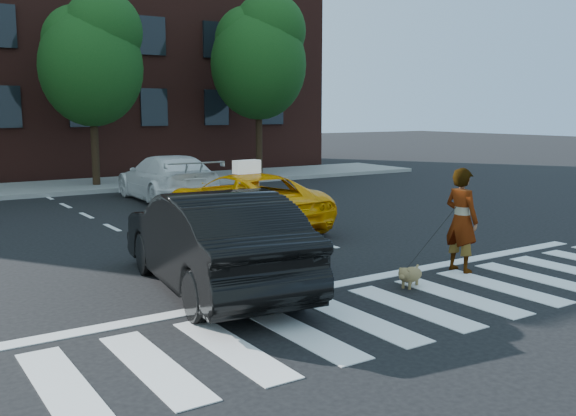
{
  "coord_description": "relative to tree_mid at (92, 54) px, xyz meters",
  "views": [
    {
      "loc": [
        -6.51,
        -6.59,
        2.86
      ],
      "look_at": [
        -0.16,
        3.08,
        1.1
      ],
      "focal_mm": 40.0,
      "sensor_mm": 36.0,
      "label": 1
    }
  ],
  "objects": [
    {
      "name": "building",
      "position": [
        -0.53,
        8.0,
        1.15
      ],
      "size": [
        26.0,
        10.0,
        12.0
      ],
      "primitive_type": "cube",
      "color": "#401D17",
      "rests_on": "ground"
    },
    {
      "name": "woman",
      "position": [
        1.69,
        -15.9,
        -3.92
      ],
      "size": [
        0.47,
        0.69,
        1.87
      ],
      "primitive_type": "imported",
      "rotation": [
        0.0,
        0.0,
        1.6
      ],
      "color": "#999999",
      "rests_on": "ground"
    },
    {
      "name": "taxi",
      "position": [
        0.56,
        -10.0,
        -4.17
      ],
      "size": [
        2.54,
        5.02,
        1.36
      ],
      "primitive_type": "imported",
      "rotation": [
        0.0,
        0.0,
        3.2
      ],
      "color": "#FFA905",
      "rests_on": "ground"
    },
    {
      "name": "stop_line",
      "position": [
        -0.53,
        -15.4,
        -4.85
      ],
      "size": [
        12.0,
        0.3,
        0.01
      ],
      "primitive_type": "cube",
      "color": "silver",
      "rests_on": "ground"
    },
    {
      "name": "crosswalk",
      "position": [
        -0.53,
        -17.0,
        -4.85
      ],
      "size": [
        13.0,
        2.4,
        0.01
      ],
      "primitive_type": "cube",
      "color": "silver",
      "rests_on": "ground"
    },
    {
      "name": "black_sedan",
      "position": [
        -2.53,
        -14.5,
        -4.04
      ],
      "size": [
        2.31,
        5.08,
        1.62
      ],
      "primitive_type": "imported",
      "rotation": [
        0.0,
        0.0,
        3.02
      ],
      "color": "black",
      "rests_on": "ground"
    },
    {
      "name": "white_suv",
      "position": [
        0.87,
        -4.51,
        -4.12
      ],
      "size": [
        2.31,
        5.17,
        1.47
      ],
      "primitive_type": "imported",
      "rotation": [
        0.0,
        0.0,
        3.09
      ],
      "color": "silver",
      "rests_on": "ground"
    },
    {
      "name": "dog",
      "position": [
        0.18,
        -16.18,
        -4.64
      ],
      "size": [
        0.63,
        0.4,
        0.37
      ],
      "rotation": [
        0.0,
        0.0,
        0.36
      ],
      "color": "olive",
      "rests_on": "ground"
    },
    {
      "name": "tree_mid",
      "position": [
        0.0,
        0.0,
        0.0
      ],
      "size": [
        3.69,
        3.69,
        7.1
      ],
      "color": "black",
      "rests_on": "ground"
    },
    {
      "name": "tree_right",
      "position": [
        7.0,
        -0.0,
        0.41
      ],
      "size": [
        4.0,
        4.0,
        7.7
      ],
      "color": "black",
      "rests_on": "ground"
    },
    {
      "name": "sidewalk_far",
      "position": [
        -0.53,
        0.5,
        -4.78
      ],
      "size": [
        30.0,
        4.0,
        0.15
      ],
      "primitive_type": "cube",
      "color": "slate",
      "rests_on": "ground"
    },
    {
      "name": "taxi_sign",
      "position": [
        0.56,
        -10.2,
        -3.33
      ],
      "size": [
        0.67,
        0.32,
        0.32
      ],
      "primitive_type": "cube",
      "rotation": [
        0.0,
        0.0,
        3.2
      ],
      "color": "white",
      "rests_on": "taxi"
    },
    {
      "name": "ground",
      "position": [
        -0.53,
        -17.0,
        -4.85
      ],
      "size": [
        120.0,
        120.0,
        0.0
      ],
      "primitive_type": "plane",
      "color": "black",
      "rests_on": "ground"
    }
  ]
}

